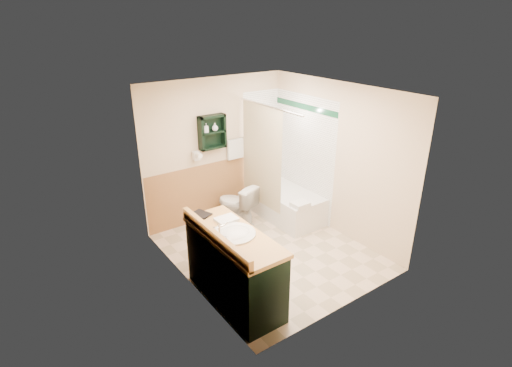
# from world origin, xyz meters

# --- Properties ---
(floor) EXTENTS (3.00, 3.00, 0.00)m
(floor) POSITION_xyz_m (0.00, 0.00, 0.00)
(floor) COLOR beige
(floor) RESTS_ON ground
(back_wall) EXTENTS (2.60, 0.04, 2.40)m
(back_wall) POSITION_xyz_m (0.00, 1.52, 1.20)
(back_wall) COLOR beige
(back_wall) RESTS_ON ground
(left_wall) EXTENTS (0.04, 3.00, 2.40)m
(left_wall) POSITION_xyz_m (-1.32, 0.00, 1.20)
(left_wall) COLOR beige
(left_wall) RESTS_ON ground
(right_wall) EXTENTS (0.04, 3.00, 2.40)m
(right_wall) POSITION_xyz_m (1.32, 0.00, 1.20)
(right_wall) COLOR beige
(right_wall) RESTS_ON ground
(ceiling) EXTENTS (2.60, 3.00, 0.04)m
(ceiling) POSITION_xyz_m (0.00, 0.00, 2.42)
(ceiling) COLOR white
(ceiling) RESTS_ON back_wall
(wainscot_left) EXTENTS (2.98, 2.98, 1.00)m
(wainscot_left) POSITION_xyz_m (-1.29, 0.00, 0.50)
(wainscot_left) COLOR #B17447
(wainscot_left) RESTS_ON left_wall
(wainscot_back) EXTENTS (2.58, 2.58, 1.00)m
(wainscot_back) POSITION_xyz_m (0.00, 1.49, 0.50)
(wainscot_back) COLOR #B17447
(wainscot_back) RESTS_ON back_wall
(mirror_frame) EXTENTS (1.30, 1.30, 1.00)m
(mirror_frame) POSITION_xyz_m (-1.27, -0.55, 1.50)
(mirror_frame) COLOR brown
(mirror_frame) RESTS_ON left_wall
(mirror_glass) EXTENTS (1.20, 1.20, 0.90)m
(mirror_glass) POSITION_xyz_m (-1.27, -0.55, 1.50)
(mirror_glass) COLOR white
(mirror_glass) RESTS_ON left_wall
(tile_right) EXTENTS (1.50, 1.50, 2.10)m
(tile_right) POSITION_xyz_m (1.28, 0.75, 1.05)
(tile_right) COLOR white
(tile_right) RESTS_ON right_wall
(tile_back) EXTENTS (0.95, 0.95, 2.10)m
(tile_back) POSITION_xyz_m (1.03, 1.48, 1.05)
(tile_back) COLOR white
(tile_back) RESTS_ON back_wall
(tile_accent) EXTENTS (1.50, 1.50, 0.10)m
(tile_accent) POSITION_xyz_m (1.27, 0.75, 1.90)
(tile_accent) COLOR #13442A
(tile_accent) RESTS_ON right_wall
(wall_shelf) EXTENTS (0.45, 0.15, 0.55)m
(wall_shelf) POSITION_xyz_m (-0.10, 1.41, 1.55)
(wall_shelf) COLOR black
(wall_shelf) RESTS_ON back_wall
(hair_dryer) EXTENTS (0.10, 0.24, 0.18)m
(hair_dryer) POSITION_xyz_m (-0.40, 1.43, 1.20)
(hair_dryer) COLOR silver
(hair_dryer) RESTS_ON back_wall
(towel_bar) EXTENTS (0.40, 0.06, 0.40)m
(towel_bar) POSITION_xyz_m (0.35, 1.45, 1.35)
(towel_bar) COLOR silver
(towel_bar) RESTS_ON back_wall
(curtain_rod) EXTENTS (0.03, 1.60, 0.03)m
(curtain_rod) POSITION_xyz_m (0.53, 0.75, 2.00)
(curtain_rod) COLOR silver
(curtain_rod) RESTS_ON back_wall
(shower_curtain) EXTENTS (1.05, 1.05, 1.70)m
(shower_curtain) POSITION_xyz_m (0.53, 0.92, 1.15)
(shower_curtain) COLOR #BEB390
(shower_curtain) RESTS_ON curtain_rod
(vanity) EXTENTS (0.59, 1.47, 0.93)m
(vanity) POSITION_xyz_m (-0.99, -0.62, 0.46)
(vanity) COLOR black
(vanity) RESTS_ON ground
(bathtub) EXTENTS (0.73, 1.50, 0.49)m
(bathtub) POSITION_xyz_m (0.93, 0.80, 0.24)
(bathtub) COLOR silver
(bathtub) RESTS_ON ground
(toilet) EXTENTS (0.61, 0.80, 0.69)m
(toilet) POSITION_xyz_m (0.10, 1.04, 0.35)
(toilet) COLOR silver
(toilet) RESTS_ON ground
(counter_towel) EXTENTS (0.26, 0.21, 0.04)m
(counter_towel) POSITION_xyz_m (-0.89, -0.29, 0.95)
(counter_towel) COLOR silver
(counter_towel) RESTS_ON vanity
(vanity_book) EXTENTS (0.18, 0.08, 0.24)m
(vanity_book) POSITION_xyz_m (-1.16, -0.00, 1.05)
(vanity_book) COLOR black
(vanity_book) RESTS_ON vanity
(tub_towel) EXTENTS (0.26, 0.22, 0.07)m
(tub_towel) POSITION_xyz_m (0.73, 0.16, 0.52)
(tub_towel) COLOR silver
(tub_towel) RESTS_ON bathtub
(soap_bottle_a) EXTENTS (0.11, 0.16, 0.07)m
(soap_bottle_a) POSITION_xyz_m (-0.21, 1.40, 1.60)
(soap_bottle_a) COLOR silver
(soap_bottle_a) RESTS_ON wall_shelf
(soap_bottle_b) EXTENTS (0.13, 0.15, 0.10)m
(soap_bottle_b) POSITION_xyz_m (-0.05, 1.40, 1.61)
(soap_bottle_b) COLOR silver
(soap_bottle_b) RESTS_ON wall_shelf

